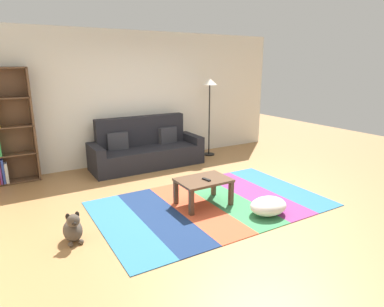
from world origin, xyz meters
name	(u,v)px	position (x,y,z in m)	size (l,w,h in m)	color
ground_plane	(202,197)	(0.00, 0.00, 0.00)	(14.00, 14.00, 0.00)	#9E7042
back_wall	(138,98)	(0.00, 2.55, 1.35)	(6.80, 0.10, 2.70)	silver
rug	(212,204)	(-0.02, -0.30, 0.01)	(3.35, 2.09, 0.01)	teal
couch	(146,150)	(-0.09, 2.02, 0.34)	(2.26, 0.80, 1.00)	black
coffee_table	(203,183)	(-0.13, -0.24, 0.34)	(0.76, 0.54, 0.40)	#513826
pouf	(268,206)	(0.47, -0.99, 0.13)	(0.55, 0.42, 0.24)	white
dog	(73,229)	(-2.02, -0.35, 0.16)	(0.22, 0.35, 0.40)	#473D33
standing_lamp	(210,92)	(1.50, 2.07, 1.45)	(0.32, 0.32, 1.74)	black
tv_remote	(206,179)	(-0.12, -0.30, 0.42)	(0.04, 0.15, 0.02)	black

